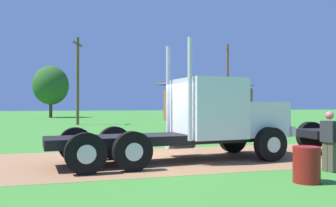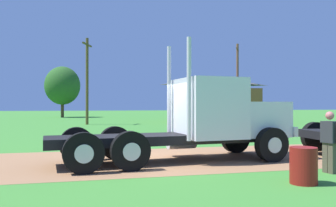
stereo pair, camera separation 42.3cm
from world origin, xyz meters
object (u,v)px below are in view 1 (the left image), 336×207
Objects in this scene: utility_pole_near at (78,78)px; utility_pole_far at (228,80)px; visitor_standing_near at (330,140)px; shed_building at (205,100)px; truck_foreground_white at (206,121)px; steel_barrel at (307,165)px.

utility_pole_near is 16.25m from utility_pole_far.
shed_building is at bearing 74.49° from visitor_standing_near.
utility_pole_near is (-13.50, -2.63, 1.88)m from shed_building.
shed_building is (7.61, 27.42, 1.47)m from visitor_standing_near.
truck_foreground_white is 4.92× the size of visitor_standing_near.
utility_pole_far is (11.63, 28.14, 4.08)m from steel_barrel.
visitor_standing_near reaches higher than steel_barrel.
utility_pole_far reaches higher than truck_foreground_white.
steel_barrel is at bearing -76.70° from truck_foreground_white.
utility_pole_far is at bearing 67.55° from steel_barrel.
steel_barrel is 0.10× the size of utility_pole_far.
steel_barrel is 29.83m from shed_building.
truck_foreground_white is 22.31m from utility_pole_near.
shed_building is 1.08× the size of utility_pole_far.
utility_pole_far is (10.18, 27.21, 3.63)m from visitor_standing_near.
utility_pole_far reaches higher than utility_pole_near.
utility_pole_near is (-3.52, 21.84, 2.93)m from truck_foreground_white.
visitor_standing_near is 1.78m from steel_barrel.
utility_pole_near reaches higher than shed_building.
truck_foreground_white is 27.50m from utility_pole_far.
utility_pole_far is at bearing 8.56° from utility_pole_near.
visitor_standing_near is 25.70m from utility_pole_near.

